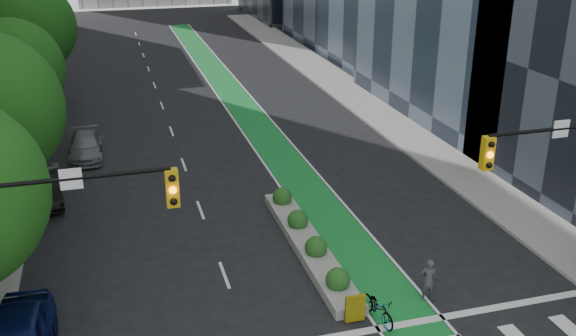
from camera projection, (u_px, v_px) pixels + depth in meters
sidewalk_left at (16, 138)px, 39.17m from camera, size 3.60×90.00×0.15m
sidewalk_right at (374, 108)px, 45.21m from camera, size 3.60×90.00×0.15m
bike_lane_paint at (237, 100)px, 47.44m from camera, size 2.20×70.00×0.01m
tree_midfar at (12, 70)px, 34.88m from camera, size 5.60×5.60×7.76m
tree_far at (26, 27)px, 43.52m from camera, size 6.60×6.60×9.00m
signal_left at (18, 259)px, 16.33m from camera, size 6.14×0.51×7.20m
median_planter at (308, 241)px, 26.36m from camera, size 1.20×10.26×1.10m
bicycle at (378, 307)px, 21.76m from camera, size 0.95×1.98×1.00m
cyclist at (428, 280)px, 22.78m from camera, size 0.69×0.55×1.64m
parked_car_left_mid at (44, 187)px, 30.68m from camera, size 1.99×4.60×1.47m
parked_car_left_far at (86, 147)px, 36.15m from camera, size 1.82×4.44×1.29m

